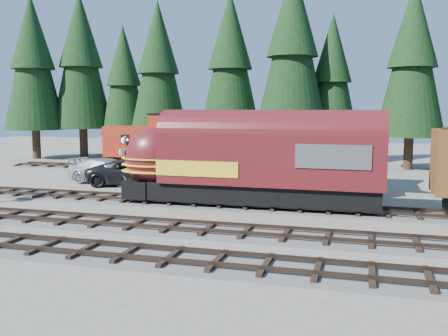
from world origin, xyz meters
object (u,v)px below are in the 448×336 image
(depot, at_px, (271,147))
(caboose, at_px, (155,144))
(pickup_truck_a, at_px, (134,172))
(pickup_truck_b, at_px, (108,171))
(locomotive, at_px, (242,164))

(depot, bearing_deg, caboose, 147.85)
(pickup_truck_a, bearing_deg, depot, -102.47)
(pickup_truck_a, relative_size, pickup_truck_b, 1.06)
(caboose, height_order, pickup_truck_a, caboose)
(depot, xyz_separation_m, pickup_truck_b, (-12.25, -0.64, -2.04))
(locomotive, height_order, pickup_truck_b, locomotive)
(depot, relative_size, pickup_truck_a, 1.90)
(locomotive, distance_m, pickup_truck_b, 13.24)
(depot, xyz_separation_m, locomotive, (-0.48, -6.50, -0.51))
(caboose, bearing_deg, depot, -32.15)
(depot, height_order, locomotive, depot)
(locomotive, bearing_deg, caboose, 129.29)
(caboose, bearing_deg, pickup_truck_b, -92.23)
(depot, height_order, pickup_truck_a, depot)
(pickup_truck_a, bearing_deg, caboose, -3.97)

